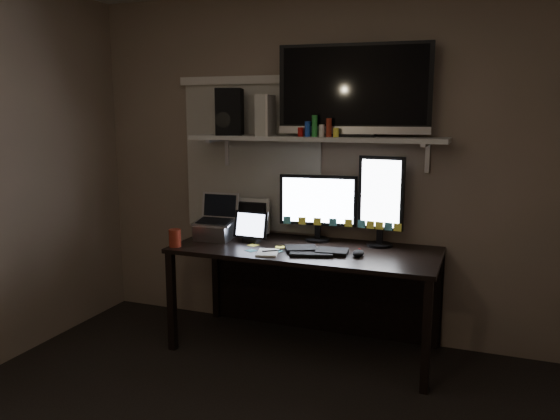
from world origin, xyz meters
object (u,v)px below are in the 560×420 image
at_px(laptop, 214,218).
at_px(tv, 354,91).
at_px(monitor_portrait, 381,201).
at_px(mouse, 358,253).
at_px(keyboard, 316,250).
at_px(desk, 310,268).
at_px(cup, 175,238).
at_px(monitor_landscape, 318,208).
at_px(game_console, 267,115).
at_px(tablet, 251,227).
at_px(speaker, 230,112).

bearing_deg(laptop, tv, 9.96).
bearing_deg(monitor_portrait, mouse, -97.13).
distance_m(keyboard, tv, 1.10).
distance_m(desk, cup, 0.97).
bearing_deg(monitor_landscape, game_console, -178.49).
relative_size(keyboard, laptop, 1.32).
distance_m(monitor_landscape, cup, 1.03).
distance_m(desk, tv, 1.27).
bearing_deg(keyboard, cup, 175.34).
distance_m(keyboard, laptop, 0.82).
bearing_deg(cup, tablet, 35.08).
bearing_deg(tablet, monitor_landscape, 28.92).
height_order(keyboard, cup, cup).
height_order(monitor_portrait, mouse, monitor_portrait).
xyz_separation_m(mouse, laptop, (-1.08, 0.09, 0.14)).
bearing_deg(cup, mouse, 8.86).
relative_size(keyboard, tablet, 1.66).
bearing_deg(game_console, monitor_landscape, 0.34).
distance_m(desk, monitor_landscape, 0.44).
relative_size(monitor_portrait, game_console, 2.23).
distance_m(keyboard, game_console, 1.03).
relative_size(desk, monitor_portrait, 2.84).
bearing_deg(mouse, tablet, 170.49).
bearing_deg(monitor_landscape, tv, -8.57).
xyz_separation_m(monitor_portrait, tv, (-0.20, -0.01, 0.74)).
bearing_deg(desk, speaker, 175.24).
distance_m(monitor_portrait, laptop, 1.19).
xyz_separation_m(monitor_landscape, keyboard, (0.09, -0.31, -0.23)).
distance_m(monitor_landscape, speaker, 0.94).
relative_size(keyboard, speaker, 1.29).
bearing_deg(cup, laptop, 61.18).
height_order(desk, cup, cup).
bearing_deg(monitor_portrait, cup, -152.30).
bearing_deg(cup, desk, 25.18).
bearing_deg(tablet, keyboard, -8.47).
bearing_deg(desk, monitor_portrait, 13.92).
bearing_deg(desk, tablet, -167.46).
bearing_deg(game_console, mouse, -27.45).
height_order(cup, tv, tv).
xyz_separation_m(desk, game_console, (-0.35, 0.06, 1.07)).
distance_m(tv, game_console, 0.64).
bearing_deg(speaker, monitor_portrait, -14.81).
bearing_deg(keyboard, desk, 101.12).
height_order(game_console, speaker, speaker).
distance_m(monitor_portrait, tablet, 0.93).
bearing_deg(game_console, speaker, 173.16).
height_order(monitor_portrait, tv, tv).
bearing_deg(monitor_landscape, cup, -156.21).
height_order(laptop, tv, tv).
distance_m(monitor_portrait, keyboard, 0.57).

